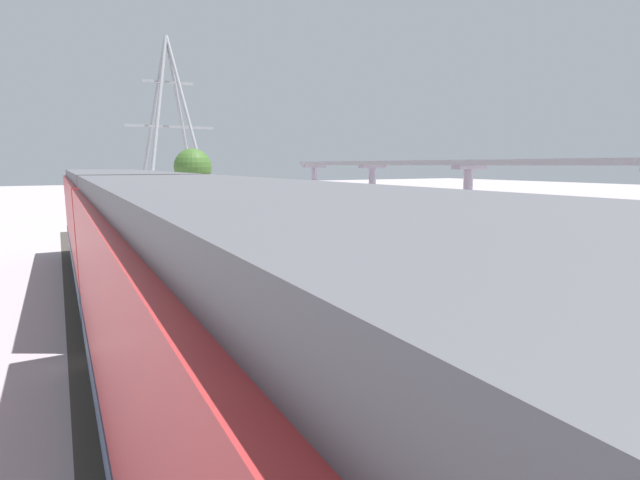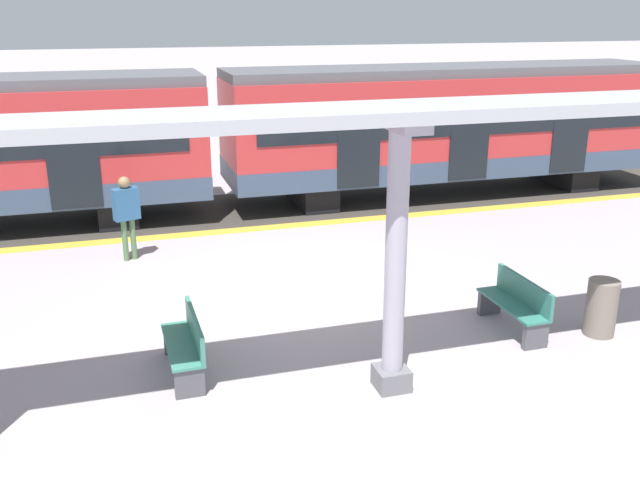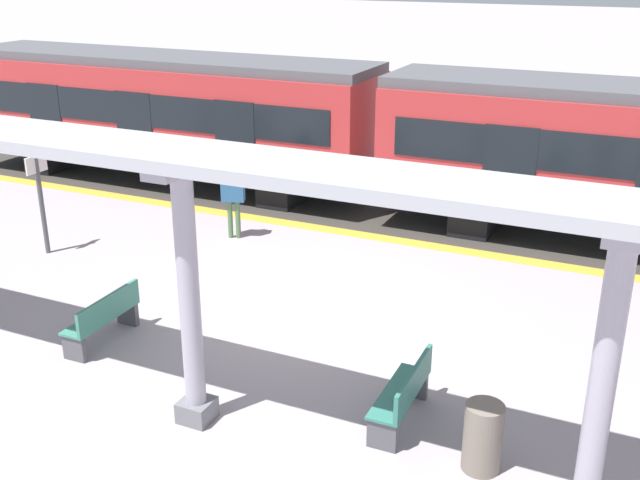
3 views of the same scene
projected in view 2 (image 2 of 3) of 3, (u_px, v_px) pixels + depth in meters
ground_plane at (303, 290)px, 12.84m from camera, size 176.00×176.00×0.00m
tactile_edge_strip at (258, 228)px, 16.43m from camera, size 0.40×26.26×0.01m
trackbed at (243, 209)px, 18.07m from camera, size 3.20×38.26×0.01m
train_far_carriage at (447, 128)px, 19.05m from camera, size 2.65×12.06×3.48m
canopy_pillar_third at (396, 260)px, 8.95m from camera, size 1.10×0.44×3.65m
canopy_beam at (388, 113)px, 8.31m from camera, size 1.20×20.96×0.16m
bench_near_end at (187, 344)px, 9.80m from camera, size 1.51×0.47×0.86m
bench_extra_slot at (516, 304)px, 11.12m from camera, size 1.50×0.46×0.86m
trash_bin at (601, 308)px, 10.96m from camera, size 0.48×0.48×0.91m
passenger_waiting_near_edge at (126, 208)px, 14.06m from camera, size 0.38×0.55×1.75m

